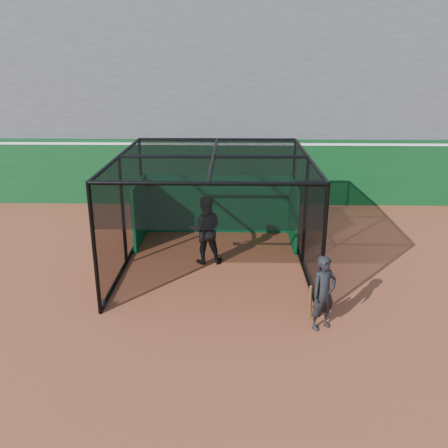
{
  "coord_description": "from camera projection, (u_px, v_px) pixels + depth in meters",
  "views": [
    {
      "loc": [
        1.26,
        -9.31,
        5.38
      ],
      "look_at": [
        1.02,
        2.0,
        1.4
      ],
      "focal_mm": 38.0,
      "sensor_mm": 36.0,
      "label": 1
    }
  ],
  "objects": [
    {
      "name": "ground",
      "position": [
        177.0,
        312.0,
        10.59
      ],
      "size": [
        120.0,
        120.0,
        0.0
      ],
      "primitive_type": "plane",
      "color": "brown",
      "rests_on": "ground"
    },
    {
      "name": "grandstand",
      "position": [
        206.0,
        80.0,
        20.68
      ],
      "size": [
        50.0,
        7.85,
        8.95
      ],
      "color": "#4C4C4F",
      "rests_on": "ground"
    },
    {
      "name": "on_deck_player",
      "position": [
        324.0,
        293.0,
        9.74
      ],
      "size": [
        0.7,
        0.63,
        1.61
      ],
      "color": "black",
      "rests_on": "ground"
    },
    {
      "name": "batter",
      "position": [
        205.0,
        230.0,
        12.9
      ],
      "size": [
        0.98,
        0.8,
        1.9
      ],
      "primitive_type": "imported",
      "rotation": [
        0.0,
        0.0,
        3.23
      ],
      "color": "black",
      "rests_on": "ground"
    },
    {
      "name": "outfield_wall",
      "position": [
        201.0,
        171.0,
        18.18
      ],
      "size": [
        50.0,
        0.5,
        2.5
      ],
      "color": "#0A3A16",
      "rests_on": "ground"
    },
    {
      "name": "batting_cage",
      "position": [
        214.0,
        213.0,
        12.57
      ],
      "size": [
        4.93,
        5.5,
        3.0
      ],
      "color": "black",
      "rests_on": "ground"
    }
  ]
}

